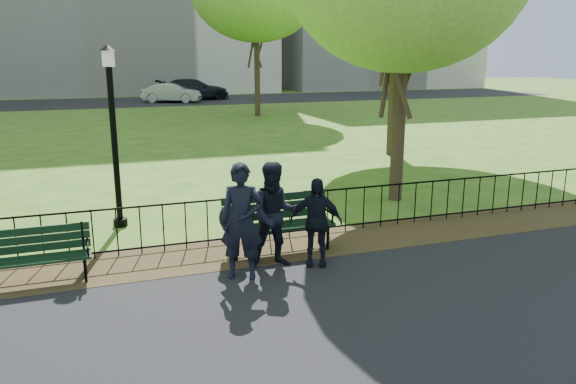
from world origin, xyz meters
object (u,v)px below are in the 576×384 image
object	(u,v)px
person_mid	(275,215)
sedan_dark	(194,89)
person_left	(242,221)
sedan_silver	(172,93)
person_right	(316,222)
lamppost	(114,131)
park_bench_left_a	(33,250)
park_bench_main	(257,217)

from	to	relation	value
person_mid	sedan_dark	xyz separation A→B (m)	(4.88, 34.67, -0.10)
person_mid	person_left	bearing A→B (deg)	-146.88
person_mid	sedan_silver	world-z (taller)	person_mid
person_left	person_mid	size ratio (longest dim) A/B	1.05
person_left	sedan_silver	size ratio (longest dim) A/B	0.45
person_right	sedan_dark	distance (m)	35.11
lamppost	sedan_dark	world-z (taller)	lamppost
person_mid	lamppost	bearing A→B (deg)	134.29
person_left	sedan_dark	xyz separation A→B (m)	(5.53, 34.97, -0.14)
lamppost	park_bench_left_a	bearing A→B (deg)	-118.09
park_bench_left_a	sedan_silver	distance (m)	32.97
lamppost	sedan_silver	size ratio (longest dim) A/B	0.89
park_bench_left_a	sedan_silver	size ratio (longest dim) A/B	0.41
person_left	person_right	xyz separation A→B (m)	(1.30, 0.12, -0.18)
park_bench_main	park_bench_left_a	size ratio (longest dim) A/B	1.25
park_bench_main	park_bench_left_a	distance (m)	3.62
park_bench_left_a	sedan_dark	bearing A→B (deg)	75.46
person_mid	sedan_silver	distance (m)	32.98
sedan_dark	sedan_silver	bearing A→B (deg)	126.88
person_mid	sedan_dark	bearing A→B (deg)	90.33
lamppost	sedan_silver	xyz separation A→B (m)	(5.30, 29.63, -1.30)
lamppost	person_left	size ratio (longest dim) A/B	1.97
lamppost	sedan_silver	world-z (taller)	lamppost
park_bench_left_a	person_left	size ratio (longest dim) A/B	0.91
person_right	sedan_silver	bearing A→B (deg)	109.78
park_bench_main	person_right	bearing A→B (deg)	-46.13
park_bench_main	person_mid	size ratio (longest dim) A/B	1.19
person_mid	sedan_dark	world-z (taller)	person_mid
park_bench_left_a	person_mid	bearing A→B (deg)	-8.86
person_left	sedan_dark	bearing A→B (deg)	103.67
lamppost	person_left	distance (m)	4.03
person_mid	sedan_silver	size ratio (longest dim) A/B	0.43
park_bench_main	sedan_dark	size ratio (longest dim) A/B	0.39
park_bench_left_a	person_left	world-z (taller)	person_left
person_right	lamppost	bearing A→B (deg)	155.07
park_bench_main	person_mid	distance (m)	0.67
sedan_dark	park_bench_left_a	bearing A→B (deg)	159.07
lamppost	person_mid	distance (m)	4.12
lamppost	person_mid	bearing A→B (deg)	-54.05
sedan_silver	person_right	bearing A→B (deg)	-160.98
sedan_silver	park_bench_main	bearing A→B (deg)	-162.47
park_bench_left_a	person_left	distance (m)	3.24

